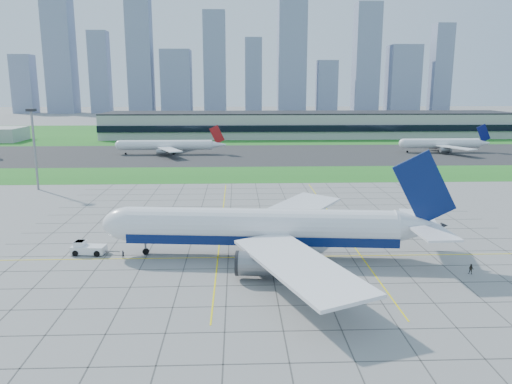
% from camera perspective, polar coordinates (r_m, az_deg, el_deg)
% --- Properties ---
extents(ground, '(1400.00, 1400.00, 0.00)m').
position_cam_1_polar(ground, '(99.84, 1.45, -7.04)').
color(ground, gray).
rests_on(ground, ground).
extents(grass_median, '(700.00, 35.00, 0.04)m').
position_cam_1_polar(grass_median, '(187.11, -0.28, 2.03)').
color(grass_median, '#1F681D').
rests_on(grass_median, ground).
extents(asphalt_taxiway, '(700.00, 75.00, 0.04)m').
position_cam_1_polar(asphalt_taxiway, '(241.43, -0.71, 4.32)').
color(asphalt_taxiway, '#383838').
rests_on(asphalt_taxiway, ground).
extents(grass_far, '(700.00, 145.00, 0.04)m').
position_cam_1_polar(grass_far, '(350.71, -1.18, 6.75)').
color(grass_far, '#1F681D').
rests_on(grass_far, ground).
extents(apron_markings, '(120.00, 130.00, 0.03)m').
position_cam_1_polar(apron_markings, '(110.38, 1.31, -5.15)').
color(apron_markings, '#474744').
rests_on(apron_markings, ground).
extents(terminal, '(260.00, 43.00, 15.80)m').
position_cam_1_polar(terminal, '(328.20, 5.96, 7.70)').
color(terminal, '#B7B7B2').
rests_on(terminal, ground).
extents(light_mast, '(2.50, 2.50, 25.60)m').
position_cam_1_polar(light_mast, '(172.28, -24.06, 5.54)').
color(light_mast, gray).
rests_on(light_mast, ground).
extents(city_skyline, '(523.00, 32.40, 160.00)m').
position_cam_1_polar(city_skyline, '(614.70, -2.50, 14.55)').
color(city_skyline, '#7F8BA7').
rests_on(city_skyline, ground).
extents(airliner, '(67.45, 68.05, 21.24)m').
position_cam_1_polar(airliner, '(96.23, 0.93, -4.15)').
color(airliner, white).
rests_on(airliner, ground).
extents(pushback_tug, '(9.60, 3.87, 2.64)m').
position_cam_1_polar(pushback_tug, '(104.70, -18.73, -6.11)').
color(pushback_tug, white).
rests_on(pushback_tug, ground).
extents(crew_near, '(0.61, 0.67, 1.55)m').
position_cam_1_polar(crew_near, '(100.38, -14.94, -6.89)').
color(crew_near, black).
rests_on(crew_near, ground).
extents(crew_far, '(1.13, 1.06, 1.85)m').
position_cam_1_polar(crew_far, '(96.93, 23.37, -8.10)').
color(crew_far, black).
rests_on(crew_far, ground).
extents(distant_jet_1, '(50.36, 42.66, 14.08)m').
position_cam_1_polar(distant_jet_1, '(245.48, -10.09, 5.31)').
color(distant_jet_1, white).
rests_on(distant_jet_1, ground).
extents(distant_jet_2, '(43.57, 42.66, 14.08)m').
position_cam_1_polar(distant_jet_2, '(265.62, 20.51, 5.23)').
color(distant_jet_2, white).
rests_on(distant_jet_2, ground).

